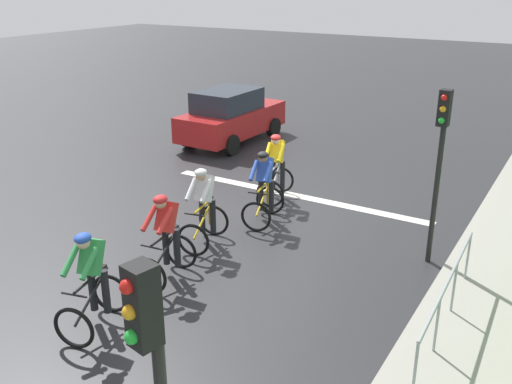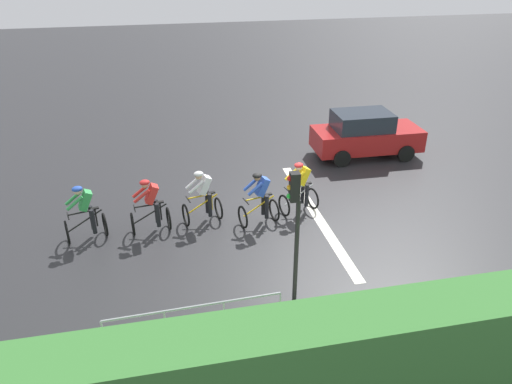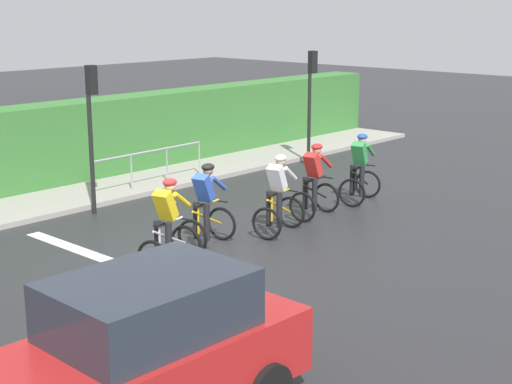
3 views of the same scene
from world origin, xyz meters
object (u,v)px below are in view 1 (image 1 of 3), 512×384
Objects in this scene: car_red at (231,116)px; cyclist_mid at (204,208)px; cyclist_lead at (92,283)px; traffic_light_near_crossing at (440,152)px; cyclist_trailing at (276,168)px; cyclist_second at (166,239)px; cyclist_fourth at (264,188)px; pedestrian_railing_kerbside at (448,291)px.

cyclist_mid is at bearing 119.34° from car_red.
traffic_light_near_crossing is at bearing -128.45° from cyclist_lead.
cyclist_lead is 6.25m from cyclist_trailing.
cyclist_mid is 0.40× the size of car_red.
cyclist_lead and cyclist_mid have the same top height.
cyclist_second is 1.00× the size of cyclist_mid.
cyclist_mid is at bearing 74.32° from cyclist_fourth.
cyclist_mid and cyclist_fourth have the same top height.
cyclist_lead reaches higher than pedestrian_railing_kerbside.
cyclist_trailing is at bearing 135.35° from car_red.
car_red is 9.50m from traffic_light_near_crossing.
car_red is 1.14× the size of pedestrian_railing_kerbside.
cyclist_mid is at bearing -8.30° from pedestrian_railing_kerbside.
pedestrian_railing_kerbside is at bearing 110.53° from traffic_light_near_crossing.
cyclist_lead is 6.35m from traffic_light_near_crossing.
traffic_light_near_crossing is (-4.11, 1.40, 1.43)m from cyclist_trailing.
cyclist_lead and cyclist_trailing have the same top height.
cyclist_trailing is 0.40× the size of car_red.
cyclist_lead is 1.00× the size of cyclist_mid.
cyclist_mid is 4.63m from traffic_light_near_crossing.
cyclist_lead is at bearing 28.50° from pedestrian_railing_kerbside.
cyclist_lead is 3.29m from cyclist_mid.
cyclist_fourth is at bearing 108.20° from cyclist_trailing.
cyclist_lead is at bearing 90.51° from cyclist_second.
traffic_light_near_crossing is at bearing 146.95° from car_red.
cyclist_mid is (0.26, -1.51, 0.00)m from cyclist_second.
cyclist_trailing is (0.25, -4.47, 0.00)m from cyclist_second.
cyclist_second is 0.40× the size of car_red.
cyclist_second is 4.78m from pedestrian_railing_kerbside.
cyclist_lead is at bearing 87.91° from cyclist_fourth.
cyclist_mid is at bearing -85.22° from cyclist_lead.
traffic_light_near_crossing is (-7.88, 5.13, 1.35)m from car_red.
traffic_light_near_crossing is (-3.86, -3.07, 1.43)m from cyclist_second.
cyclist_fourth and cyclist_trailing have the same top height.
cyclist_lead is at bearing 51.55° from traffic_light_near_crossing.
car_red is (3.76, -6.69, 0.08)m from cyclist_mid.
cyclist_trailing is at bearing -90.16° from cyclist_mid.
cyclist_second reaches higher than pedestrian_railing_kerbside.
cyclist_trailing is at bearing -87.56° from cyclist_lead.
cyclist_mid is 1.00× the size of cyclist_trailing.
cyclist_second is 0.46× the size of pedestrian_railing_kerbside.
car_red is 1.24× the size of traffic_light_near_crossing.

